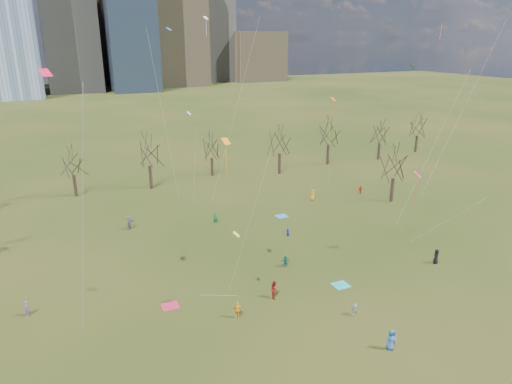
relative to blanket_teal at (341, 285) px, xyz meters
name	(u,v)px	position (x,y,z in m)	size (l,w,h in m)	color
ground	(305,292)	(-4.13, 0.37, -0.01)	(500.00, 500.00, 0.00)	black
downtown_skyline	(78,5)	(-6.56, 211.01, 38.99)	(212.50, 78.00, 118.00)	slate
bare_tree_row	(194,153)	(-4.22, 37.59, 6.10)	(113.04, 29.80, 9.50)	black
blanket_teal	(341,285)	(0.00, 0.00, 0.00)	(1.60, 1.50, 0.03)	teal
blanket_navy	(282,216)	(3.26, 19.77, 0.00)	(1.60, 1.50, 0.03)	blue
blanket_crimson	(170,306)	(-17.17, 3.46, 0.00)	(1.60, 1.50, 0.03)	#B42441
person_0	(391,340)	(-2.17, -10.30, 0.91)	(0.91, 0.59, 1.86)	#225696
person_2	(275,289)	(-7.36, 0.73, 0.91)	(0.90, 0.70, 1.85)	#A11817
person_3	(355,310)	(-1.97, -5.04, 0.59)	(0.78, 0.45, 1.21)	#5C5D61
person_4	(238,310)	(-11.99, -0.98, 0.81)	(0.97, 0.40, 1.65)	#FCAC1C
person_5	(285,261)	(-3.38, 6.02, 0.68)	(1.29, 0.41, 1.40)	#17694E
person_6	(436,256)	(12.63, -0.33, 0.85)	(0.85, 0.55, 1.73)	black
person_7	(26,309)	(-29.60, 7.25, 0.76)	(0.56, 0.37, 1.54)	#7A458A
person_8	(288,233)	(0.72, 13.15, 0.53)	(0.53, 0.41, 1.08)	#24369E
person_10	(360,190)	(19.64, 23.30, 0.72)	(0.86, 0.36, 1.47)	red
person_11	(130,223)	(-17.49, 23.93, 0.90)	(1.69, 0.54, 1.82)	slate
person_12	(313,195)	(10.89, 23.88, 0.86)	(0.85, 0.56, 1.75)	orange
person_13	(215,218)	(-6.30, 21.29, 0.77)	(0.57, 0.37, 1.56)	#166731
kites_airborne	(304,142)	(2.17, 12.24, 12.50)	(56.11, 38.78, 25.65)	orange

